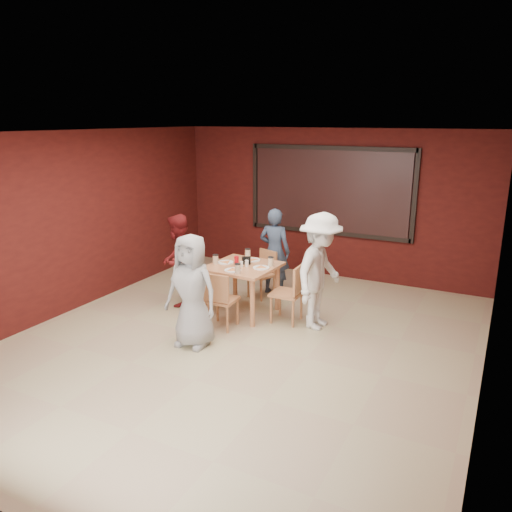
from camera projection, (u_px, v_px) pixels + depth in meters
The scene contains 11 objects.
floor at pixel (241, 343), 6.81m from camera, with size 7.00×7.00×0.00m, color tan.
window_blinds at pixel (329, 191), 9.33m from camera, with size 3.00×0.02×1.50m, color black.
dining_table at pixel (243, 271), 7.70m from camera, with size 1.03×1.03×0.94m.
chair_front at pixel (219, 297), 7.16m from camera, with size 0.44×0.44×0.86m.
chair_back at pixel (264, 271), 8.51m from camera, with size 0.48×0.48×0.80m.
chair_left at pixel (199, 279), 8.00m from camera, with size 0.44×0.44×0.86m.
chair_right at pixel (291, 290), 7.39m from camera, with size 0.45×0.45×0.90m.
diner_front at pixel (192, 291), 6.58m from camera, with size 0.75×0.49×1.54m, color #969696.
diner_back at pixel (275, 251), 8.58m from camera, with size 0.55×0.36×1.51m, color #313F57.
diner_left at pixel (178, 260), 8.07m from camera, with size 0.73×0.57×1.50m, color maroon.
diner_right at pixel (320, 272), 7.13m from camera, with size 1.10×0.63×1.70m, color white.
Camera 1 is at (3.04, -5.45, 2.98)m, focal length 35.00 mm.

